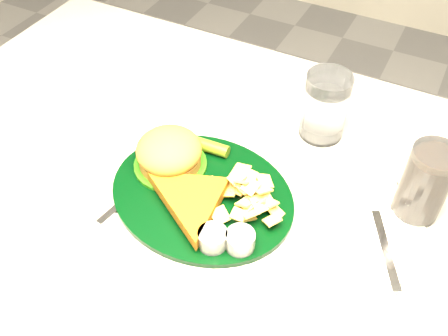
# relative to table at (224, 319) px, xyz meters

# --- Properties ---
(table) EXTENTS (1.20, 0.80, 0.75)m
(table) POSITION_rel_table_xyz_m (0.00, 0.00, 0.00)
(table) COLOR #9D978E
(table) RESTS_ON ground
(dinner_plate) EXTENTS (0.31, 0.27, 0.06)m
(dinner_plate) POSITION_rel_table_xyz_m (-0.03, -0.01, 0.41)
(dinner_plate) COLOR black
(dinner_plate) RESTS_ON table
(water_glass) EXTENTS (0.08, 0.08, 0.12)m
(water_glass) POSITION_rel_table_xyz_m (0.08, 0.21, 0.43)
(water_glass) COLOR silver
(water_glass) RESTS_ON table
(cola_glass) EXTENTS (0.08, 0.08, 0.12)m
(cola_glass) POSITION_rel_table_xyz_m (0.25, 0.11, 0.44)
(cola_glass) COLOR black
(cola_glass) RESTS_ON table
(fork_napkin) EXTENTS (0.19, 0.21, 0.01)m
(fork_napkin) POSITION_rel_table_xyz_m (0.24, 0.03, 0.38)
(fork_napkin) COLOR silver
(fork_napkin) RESTS_ON table
(spoon) EXTENTS (0.07, 0.17, 0.01)m
(spoon) POSITION_rel_table_xyz_m (-0.13, -0.06, 0.38)
(spoon) COLOR silver
(spoon) RESTS_ON table
(ramekin) EXTENTS (0.06, 0.06, 0.03)m
(ramekin) POSITION_rel_table_xyz_m (-0.33, 0.12, 0.39)
(ramekin) COLOR white
(ramekin) RESTS_ON table
(wrapped_straw) EXTENTS (0.20, 0.11, 0.01)m
(wrapped_straw) POSITION_rel_table_xyz_m (-0.13, 0.17, 0.38)
(wrapped_straw) COLOR silver
(wrapped_straw) RESTS_ON table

